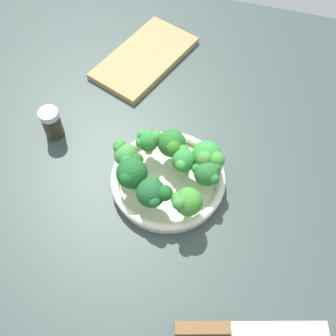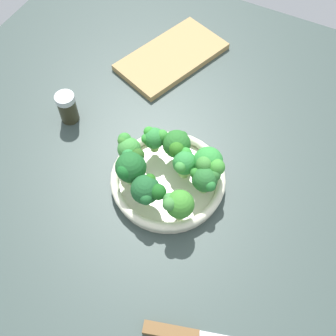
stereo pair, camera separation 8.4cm
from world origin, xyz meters
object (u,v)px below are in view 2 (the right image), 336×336
Objects in this scene: broccoli_floret_2 at (178,204)px; broccoli_floret_6 at (177,144)px; broccoli_floret_1 at (131,167)px; bowl at (168,180)px; pepper_shaker at (67,107)px; broccoli_floret_8 at (209,163)px; cutting_board at (172,57)px; broccoli_floret_4 at (206,179)px; broccoli_floret_3 at (154,138)px; broccoli_floret_7 at (147,190)px; broccoli_floret_5 at (184,163)px; broccoli_floret_0 at (128,148)px.

broccoli_floret_2 reaches higher than broccoli_floret_6.
broccoli_floret_6 is at bearing 151.16° from broccoli_floret_1.
pepper_shaker is (-5.42, -28.17, 2.20)cm from bowl.
broccoli_floret_8 reaches higher than cutting_board.
broccoli_floret_4 is at bearing 82.20° from pepper_shaker.
broccoli_floret_3 is at bearing -135.92° from broccoli_floret_2.
broccoli_floret_8 is at bearing 121.39° from broccoli_floret_1.
bowl is 3.60× the size of broccoli_floret_6.
broccoli_floret_4 is 9.94cm from broccoli_floret_6.
broccoli_floret_7 is at bearing -90.66° from broccoli_floret_2.
broccoli_floret_1 is 1.16× the size of broccoli_floret_6.
broccoli_floret_2 is at bearing 28.31° from cutting_board.
broccoli_floret_2 is at bearing 39.18° from bowl.
cutting_board is at bearing -164.91° from broccoli_floret_1.
broccoli_floret_7 is 0.94× the size of broccoli_floret_8.
broccoli_floret_2 is 7.73cm from broccoli_floret_4.
broccoli_floret_7 is 30.07cm from pepper_shaker.
broccoli_floret_8 is at bearing 143.57° from broccoli_floret_7.
broccoli_floret_5 is (2.60, 8.18, -0.07)cm from broccoli_floret_3.
broccoli_floret_0 is 0.96× the size of broccoli_floret_7.
broccoli_floret_1 is 1.23× the size of broccoli_floret_5.
broccoli_floret_2 is 36.18cm from pepper_shaker.
broccoli_floret_5 is 9.63cm from broccoli_floret_7.
broccoli_floret_0 is 1.01× the size of broccoli_floret_4.
cutting_board is (-33.11, -24.01, -6.41)cm from broccoli_floret_4.
broccoli_floret_1 reaches higher than pepper_shaker.
pepper_shaker is at bearing -110.05° from broccoli_floret_2.
broccoli_floret_1 is at bearing -58.61° from broccoli_floret_8.
broccoli_floret_7 reaches higher than cutting_board.
broccoli_floret_2 reaches higher than broccoli_floret_7.
broccoli_floret_2 is at bearing 89.34° from broccoli_floret_7.
broccoli_floret_4 reaches higher than broccoli_floret_3.
broccoli_floret_3 is at bearing 20.06° from cutting_board.
pepper_shaker is at bearing -114.25° from broccoli_floret_7.
broccoli_floret_2 reaches higher than broccoli_floret_4.
broccoli_floret_5 is at bearing 30.74° from cutting_board.
broccoli_floret_3 is at bearing 177.53° from broccoli_floret_1.
broccoli_floret_6 is at bearing -119.88° from broccoli_floret_4.
broccoli_floret_2 is 13.94cm from broccoli_floret_6.
cutting_board is 30.77cm from pepper_shaker.
broccoli_floret_2 is (2.85, 11.66, -0.32)cm from broccoli_floret_1.
broccoli_floret_4 is (-4.56, 13.86, -0.57)cm from broccoli_floret_1.
broccoli_floret_2 is 0.92× the size of pepper_shaker.
cutting_board is at bearing -151.69° from broccoli_floret_2.
bowl is at bearing -140.82° from broccoli_floret_2.
broccoli_floret_4 is 0.95× the size of broccoli_floret_7.
broccoli_floret_3 is 0.87× the size of broccoli_floret_7.
broccoli_floret_5 is 0.95× the size of broccoli_floret_6.
broccoli_floret_1 is at bearing -118.65° from broccoli_floret_7.
broccoli_floret_1 reaches higher than broccoli_floret_7.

